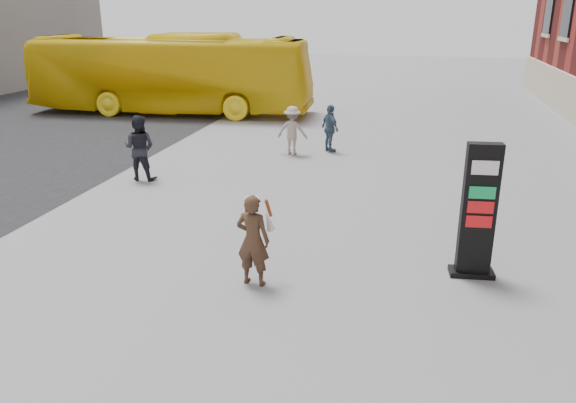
% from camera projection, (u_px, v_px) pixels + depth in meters
% --- Properties ---
extents(ground, '(100.00, 100.00, 0.00)m').
position_uv_depth(ground, '(225.00, 271.00, 10.05)').
color(ground, '#9E9EA3').
extents(info_pylon, '(0.79, 0.45, 2.38)m').
position_uv_depth(info_pylon, '(478.00, 212.00, 9.54)').
color(info_pylon, black).
rests_on(info_pylon, ground).
extents(woman, '(0.65, 0.60, 1.60)m').
position_uv_depth(woman, '(253.00, 239.00, 9.36)').
color(woman, '#402A1B').
rests_on(woman, ground).
extents(bus, '(12.58, 3.53, 3.47)m').
position_uv_depth(bus, '(171.00, 74.00, 24.79)').
color(bus, yellow).
rests_on(bus, road).
extents(pedestrian_a, '(0.88, 0.70, 1.78)m').
position_uv_depth(pedestrian_a, '(140.00, 148.00, 15.21)').
color(pedestrian_a, black).
rests_on(pedestrian_a, ground).
extents(pedestrian_b, '(1.04, 0.65, 1.54)m').
position_uv_depth(pedestrian_b, '(292.00, 130.00, 17.95)').
color(pedestrian_b, gray).
rests_on(pedestrian_b, ground).
extents(pedestrian_c, '(0.87, 0.93, 1.54)m').
position_uv_depth(pedestrian_c, '(330.00, 128.00, 18.26)').
color(pedestrian_c, '#3E586C').
rests_on(pedestrian_c, ground).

